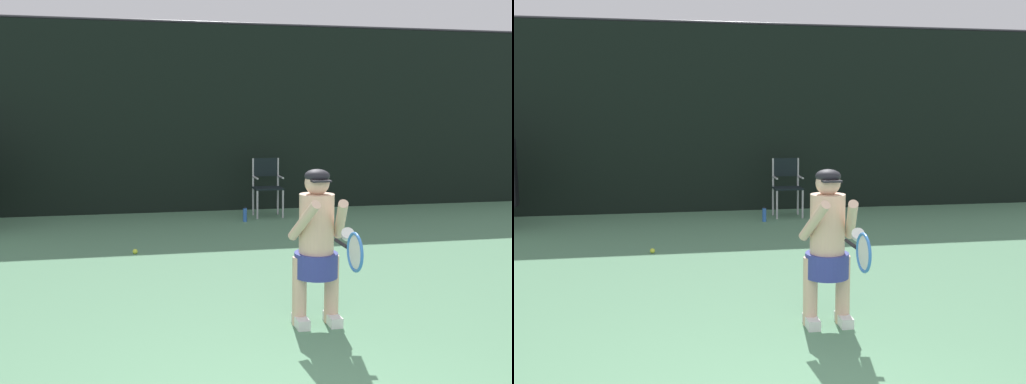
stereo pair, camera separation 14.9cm
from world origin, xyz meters
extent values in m
cube|color=black|center=(0.00, 8.50, 1.80)|extent=(18.00, 0.12, 3.60)
cylinder|color=#38383D|center=(0.00, 8.50, 3.63)|extent=(18.00, 0.05, 0.05)
cylinder|color=#B7B7BC|center=(1.29, 7.38, 0.26)|extent=(0.04, 0.04, 0.52)
cylinder|color=#B7B7BC|center=(1.77, 7.38, 0.26)|extent=(0.04, 0.04, 0.52)
cylinder|color=#B7B7BC|center=(1.29, 7.79, 0.26)|extent=(0.04, 0.04, 0.52)
cylinder|color=#B7B7BC|center=(1.77, 7.79, 0.26)|extent=(0.04, 0.04, 0.52)
cube|color=black|center=(1.53, 7.58, 0.54)|extent=(0.52, 0.44, 0.03)
cylinder|color=#B7B7BC|center=(1.29, 7.79, 0.80)|extent=(0.04, 0.04, 0.56)
cylinder|color=#B7B7BC|center=(1.77, 7.79, 0.80)|extent=(0.04, 0.04, 0.56)
cube|color=black|center=(1.53, 7.79, 0.91)|extent=(0.48, 0.02, 0.34)
cylinder|color=#B7B7BC|center=(1.29, 7.58, 0.74)|extent=(0.04, 0.44, 0.04)
cylinder|color=#B7B7BC|center=(1.77, 7.58, 0.74)|extent=(0.04, 0.44, 0.04)
cylinder|color=blue|center=(1.03, 7.17, 0.12)|extent=(0.07, 0.07, 0.24)
cylinder|color=black|center=(1.03, 7.17, 0.25)|extent=(0.03, 0.03, 0.03)
cube|color=white|center=(0.62, 2.08, 0.04)|extent=(0.11, 0.26, 0.09)
cube|color=white|center=(0.92, 2.08, 0.04)|extent=(0.11, 0.26, 0.09)
cylinder|color=#DBB293|center=(0.62, 2.13, 0.31)|extent=(0.13, 0.13, 0.62)
cylinder|color=#DBB293|center=(0.92, 2.13, 0.31)|extent=(0.13, 0.13, 0.62)
cylinder|color=navy|center=(0.77, 2.13, 0.54)|extent=(0.39, 0.39, 0.22)
cylinder|color=#DBB293|center=(0.77, 2.13, 0.90)|extent=(0.31, 0.31, 0.56)
sphere|color=#DBB293|center=(0.77, 2.13, 1.28)|extent=(0.22, 0.22, 0.22)
ellipsoid|color=black|center=(0.77, 2.13, 1.34)|extent=(0.22, 0.22, 0.12)
cube|color=black|center=(0.77, 2.03, 1.31)|extent=(0.17, 0.12, 0.02)
cylinder|color=#DBB293|center=(0.60, 1.96, 0.98)|extent=(0.19, 0.45, 0.40)
cylinder|color=#DBB293|center=(0.93, 1.96, 0.98)|extent=(0.19, 0.45, 0.40)
cylinder|color=white|center=(0.95, 1.84, 0.87)|extent=(0.13, 0.13, 0.11)
cylinder|color=black|center=(0.86, 1.74, 0.82)|extent=(0.03, 0.28, 0.03)
torus|color=#336FBE|center=(0.86, 1.43, 0.82)|extent=(0.02, 0.31, 0.31)
ellipsoid|color=silver|center=(0.86, 1.43, 0.82)|extent=(0.01, 0.26, 0.26)
sphere|color=#CCDB3D|center=(-0.86, 5.11, 0.03)|extent=(0.07, 0.07, 0.07)
camera|label=1|loc=(-0.73, -2.60, 1.86)|focal=39.85mm
camera|label=2|loc=(-0.58, -2.63, 1.86)|focal=39.85mm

